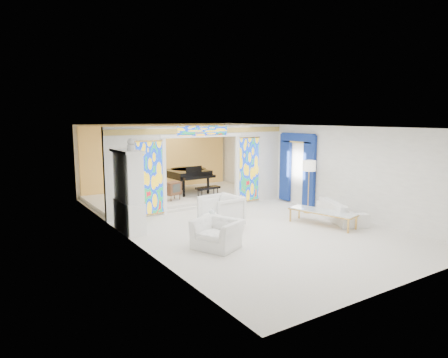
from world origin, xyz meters
TOP-DOWN VIEW (x-y plane):
  - floor at (0.00, 0.00)m, footprint 12.00×12.00m
  - ceiling at (0.00, 0.00)m, footprint 7.00×12.00m
  - wall_back at (0.00, 6.00)m, footprint 7.00×0.02m
  - wall_front at (0.00, -6.00)m, footprint 7.00×0.02m
  - wall_left at (-3.50, 0.00)m, footprint 0.02×12.00m
  - wall_right at (3.50, 0.00)m, footprint 0.02×12.00m
  - partition_wall at (0.00, 2.00)m, footprint 7.00×0.22m
  - stained_glass_left at (-2.03, 1.89)m, footprint 0.90×0.04m
  - stained_glass_right at (2.03, 1.89)m, footprint 0.90×0.04m
  - stained_glass_transom at (0.00, 1.89)m, footprint 2.00×0.04m
  - alcove_platform at (0.00, 4.10)m, footprint 6.80×3.80m
  - gold_curtain_back at (0.00, 5.88)m, footprint 6.70×0.10m
  - chandelier at (0.20, 4.00)m, footprint 0.48×0.48m
  - blue_drapes at (3.40, 0.70)m, footprint 0.14×1.85m
  - china_cabinet at (-3.22, 0.60)m, footprint 0.56×1.46m
  - armchair_left at (-1.85, -2.06)m, footprint 1.36×1.42m
  - armchair_right at (-0.79, -0.56)m, footprint 1.17×1.15m
  - sofa at (2.95, -1.88)m, footprint 1.64×2.31m
  - side_table at (-1.43, -1.11)m, footprint 0.61×0.61m
  - vase at (-1.43, -1.11)m, footprint 0.19×0.19m
  - coffee_table at (1.97, -2.00)m, footprint 1.16×2.17m
  - floor_lamp at (2.80, -0.54)m, footprint 0.46×0.46m
  - grand_piano at (0.68, 4.34)m, footprint 1.90×2.97m
  - tv_console at (-0.62, 3.14)m, footprint 0.69×0.57m

SIDE VIEW (x-z plane):
  - floor at x=0.00m, z-range 0.00..0.00m
  - alcove_platform at x=0.00m, z-range 0.00..0.18m
  - sofa at x=2.95m, z-range 0.00..0.63m
  - armchair_left at x=-1.85m, z-range 0.00..0.73m
  - side_table at x=-1.43m, z-range 0.09..0.70m
  - coffee_table at x=1.97m, z-range 0.19..0.66m
  - armchair_right at x=-0.79m, z-range 0.00..0.98m
  - tv_console at x=-0.62m, z-range 0.28..0.97m
  - vase at x=-1.43m, z-range 0.61..0.79m
  - grand_piano at x=0.68m, z-range 0.38..1.54m
  - china_cabinet at x=-3.22m, z-range -0.19..2.53m
  - stained_glass_left at x=-2.03m, z-range 0.10..2.50m
  - stained_glass_right at x=2.03m, z-range 0.10..2.50m
  - wall_back at x=0.00m, z-range 0.00..3.00m
  - wall_front at x=0.00m, z-range 0.00..3.00m
  - wall_left at x=-3.50m, z-range 0.00..3.00m
  - wall_right at x=3.50m, z-range 0.00..3.00m
  - gold_curtain_back at x=0.00m, z-range 0.05..2.95m
  - floor_lamp at x=2.80m, z-range 0.64..2.47m
  - blue_drapes at x=3.40m, z-range 0.25..2.90m
  - partition_wall at x=0.00m, z-range 0.15..3.15m
  - chandelier at x=0.20m, z-range 2.40..2.70m
  - stained_glass_transom at x=0.00m, z-range 2.65..2.99m
  - ceiling at x=0.00m, z-range 2.99..3.01m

